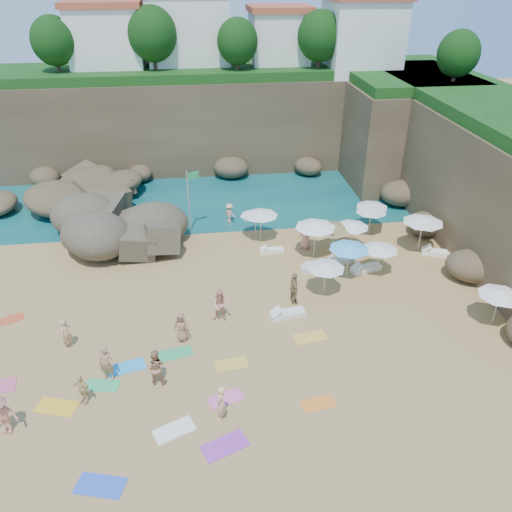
{
  "coord_description": "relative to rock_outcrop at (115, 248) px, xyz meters",
  "views": [
    {
      "loc": [
        -1.16,
        -21.7,
        16.62
      ],
      "look_at": [
        2.0,
        3.0,
        2.0
      ],
      "focal_mm": 35.0,
      "sensor_mm": 36.0,
      "label": 1
    }
  ],
  "objects": [
    {
      "name": "parasol_7",
      "position": [
        13.11,
        -2.69,
        2.29
      ],
      "size": [
        2.64,
        2.64,
        2.5
      ],
      "color": "silver",
      "rests_on": "ground"
    },
    {
      "name": "parasol_5",
      "position": [
        15.67,
        -2.25,
        1.92
      ],
      "size": [
        2.21,
        2.21,
        2.09
      ],
      "color": "silver",
      "rests_on": "ground"
    },
    {
      "name": "lounger_5",
      "position": [
        10.22,
        -8.9,
        0.15
      ],
      "size": [
        2.02,
        0.95,
        0.3
      ],
      "primitive_type": "cube",
      "rotation": [
        0.0,
        0.0,
        0.16
      ],
      "color": "white",
      "rests_on": "ground"
    },
    {
      "name": "parasol_0",
      "position": [
        9.94,
        -0.04,
        2.05
      ],
      "size": [
        2.37,
        2.37,
        2.24
      ],
      "color": "silver",
      "rests_on": "ground"
    },
    {
      "name": "person_lie_2",
      "position": [
        4.53,
        -10.2,
        0.22
      ],
      "size": [
        1.21,
        1.78,
        0.43
      ],
      "primitive_type": "imported",
      "rotation": [
        0.0,
        0.0,
        -0.28
      ],
      "color": "#97644B",
      "rests_on": "ground"
    },
    {
      "name": "lounger_3",
      "position": [
        14.57,
        -3.83,
        0.15
      ],
      "size": [
        1.97,
        1.2,
        0.29
      ],
      "primitive_type": "cube",
      "rotation": [
        0.0,
        0.0,
        0.33
      ],
      "color": "silver",
      "rests_on": "ground"
    },
    {
      "name": "person_lie_0",
      "position": [
        -2.59,
        -15.16,
        0.25
      ],
      "size": [
        1.28,
        1.93,
        0.5
      ],
      "primitive_type": "imported",
      "rotation": [
        0.0,
        0.0,
        -0.03
      ],
      "color": "tan",
      "rests_on": "ground"
    },
    {
      "name": "towel_9",
      "position": [
        6.41,
        -14.47,
        0.01
      ],
      "size": [
        1.74,
        1.27,
        0.03
      ],
      "primitive_type": "cube",
      "rotation": [
        0.0,
        0.0,
        0.35
      ],
      "color": "pink",
      "rests_on": "ground"
    },
    {
      "name": "rock_outcrop",
      "position": [
        0.0,
        0.0,
        0.0
      ],
      "size": [
        8.92,
        7.79,
        2.98
      ],
      "primitive_type": null,
      "rotation": [
        0.0,
        0.0,
        -0.35
      ],
      "color": "brown",
      "rests_on": "ground"
    },
    {
      "name": "person_stand_0",
      "position": [
        -1.1,
        -10.05,
        0.85
      ],
      "size": [
        0.7,
        0.74,
        1.69
      ],
      "primitive_type": "imported",
      "rotation": [
        0.0,
        0.0,
        0.91
      ],
      "color": "tan",
      "rests_on": "ground"
    },
    {
      "name": "towel_11",
      "position": [
        4.18,
        -11.2,
        0.01
      ],
      "size": [
        1.81,
        1.17,
        0.03
      ],
      "primitive_type": "cube",
      "rotation": [
        0.0,
        0.0,
        0.21
      ],
      "color": "#2EA35D",
      "rests_on": "ground"
    },
    {
      "name": "ground",
      "position": [
        6.9,
        -8.63,
        0.0
      ],
      "size": [
        120.0,
        120.0,
        0.0
      ],
      "primitive_type": "plane",
      "color": "tan",
      "rests_on": "ground"
    },
    {
      "name": "person_stand_2",
      "position": [
        8.03,
        2.91,
        0.75
      ],
      "size": [
        0.97,
        0.98,
        1.51
      ],
      "primitive_type": "imported",
      "rotation": [
        0.0,
        0.0,
        2.34
      ],
      "color": "#EAA685",
      "rests_on": "ground"
    },
    {
      "name": "person_lie_5",
      "position": [
        6.6,
        -8.78,
        0.36
      ],
      "size": [
        1.22,
        2.01,
        0.71
      ],
      "primitive_type": "imported",
      "rotation": [
        0.0,
        0.0,
        -0.17
      ],
      "color": "#E1967F",
      "rests_on": "ground"
    },
    {
      "name": "towel_3",
      "position": [
        0.88,
        -12.94,
        0.01
      ],
      "size": [
        1.67,
        1.06,
        0.03
      ],
      "primitive_type": "cube",
      "rotation": [
        0.0,
        0.0,
        -0.2
      ],
      "color": "#33B46D",
      "rests_on": "ground"
    },
    {
      "name": "parasol_11",
      "position": [
        20.97,
        -10.9,
        1.96
      ],
      "size": [
        2.26,
        2.26,
        2.14
      ],
      "color": "silver",
      "rests_on": "ground"
    },
    {
      "name": "lounger_0",
      "position": [
        12.83,
        -4.53,
        0.15
      ],
      "size": [
        1.92,
        0.64,
        0.3
      ],
      "primitive_type": "cube",
      "rotation": [
        0.0,
        0.0,
        0.0
      ],
      "color": "silver",
      "rests_on": "ground"
    },
    {
      "name": "person_stand_6",
      "position": [
        6.16,
        -15.52,
        0.88
      ],
      "size": [
        0.66,
        0.76,
        1.75
      ],
      "primitive_type": "imported",
      "rotation": [
        0.0,
        0.0,
        4.26
      ],
      "color": "#EFC388",
      "rests_on": "ground"
    },
    {
      "name": "person_lie_1",
      "position": [
        0.26,
        -13.87,
        0.18
      ],
      "size": [
        1.44,
        1.7,
        0.36
      ],
      "primitive_type": "imported",
      "rotation": [
        0.0,
        0.0,
        -0.48
      ],
      "color": "#DFBB7E",
      "rests_on": "ground"
    },
    {
      "name": "towel_10",
      "position": [
        10.41,
        -15.28,
        0.01
      ],
      "size": [
        1.57,
        0.93,
        0.03
      ],
      "primitive_type": "cube",
      "rotation": [
        0.0,
        0.0,
        0.14
      ],
      "color": "orange",
      "rests_on": "ground"
    },
    {
      "name": "parasol_10",
      "position": [
        14.53,
        -5.39,
        2.11
      ],
      "size": [
        2.43,
        2.43,
        2.3
      ],
      "color": "silver",
      "rests_on": "ground"
    },
    {
      "name": "towel_5",
      "position": [
        4.18,
        -15.92,
        0.01
      ],
      "size": [
        1.86,
        1.42,
        0.03
      ],
      "primitive_type": "cube",
      "rotation": [
        0.0,
        0.0,
        0.4
      ],
      "color": "white",
      "rests_on": "ground"
    },
    {
      "name": "towel_12",
      "position": [
        11.04,
        -10.83,
        0.02
      ],
      "size": [
        1.84,
        1.13,
        0.03
      ],
      "primitive_type": "cube",
      "rotation": [
        0.0,
        0.0,
        0.16
      ],
      "color": "gold",
      "rests_on": "ground"
    },
    {
      "name": "flag_pole",
      "position": [
        5.27,
        1.99,
        2.9
      ],
      "size": [
        0.86,
        0.36,
        4.54
      ],
      "color": "silver",
      "rests_on": "ground"
    },
    {
      "name": "towel_2",
      "position": [
        -0.91,
        -14.01,
        0.02
      ],
      "size": [
        1.95,
        1.37,
        0.03
      ],
      "primitive_type": "cube",
      "rotation": [
        0.0,
        0.0,
        -0.3
      ],
      "color": "yellow",
      "rests_on": "ground"
    },
    {
      "name": "cliff_right",
      "position": [
        25.9,
        -0.63,
        4.0
      ],
      "size": [
        8.0,
        30.0,
        8.0
      ],
      "primitive_type": "cube",
      "color": "brown",
      "rests_on": "ground"
    },
    {
      "name": "towel_8",
      "position": [
        1.88,
        -11.89,
        0.02
      ],
      "size": [
        1.89,
        1.25,
        0.03
      ],
      "primitive_type": "cube",
      "rotation": [
        0.0,
        0.0,
        0.24
      ],
      "color": "#299CDD",
      "rests_on": "ground"
    },
    {
      "name": "parasol_6",
      "position": [
        14.47,
        -2.32,
        1.93
      ],
      "size": [
        2.22,
        2.22,
        2.1
      ],
      "color": "silver",
      "rests_on": "ground"
    },
    {
      "name": "cliff_back",
      "position": [
        8.9,
        16.37,
        4.0
      ],
      "size": [
        44.0,
        8.0,
        8.0
      ],
      "primitive_type": "cube",
      "color": "brown",
      "rests_on": "ground"
    },
    {
      "name": "parasol_3",
      "position": [
        17.96,
        0.54,
        1.94
      ],
      "size": [
        2.23,
        2.23,
        2.11
      ],
      "color": "silver",
      "rests_on": "ground"
    },
    {
      "name": "towel_6",
      "position": [
        6.2,
        -16.97,
        0.02
      ],
      "size": [
        2.04,
        1.54,
        0.03
      ],
      "primitive_type": "cube",
      "rotation": [
        0.0,
        0.0,
        0.39
      ],
      "color": "purple",
      "rests_on": "ground"
    },
    {
      "name": "parasol_1",
      "position": [
        9.63,
        0.35,
        1.83
      ],
      "size": [
        2.11,
        2.11,
        2.0
      ],
      "color": "silver",
      "rests_on": "ground"
    },
    {
      "name": "parasol_8",
      "position": [
        16.48,
        -5.35,
        1.89
      ],
      "size": [
        2.18,
        2.18,
        2.06
      ],
      "color": "silver",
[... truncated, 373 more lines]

